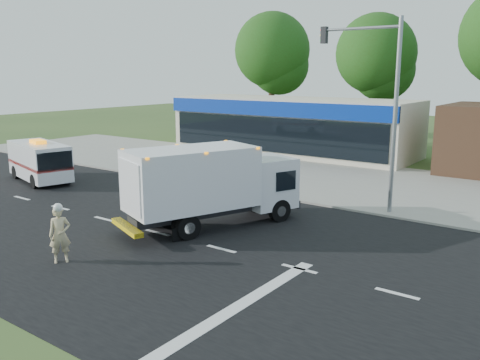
# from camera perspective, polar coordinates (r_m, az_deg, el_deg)

# --- Properties ---
(ground) EXTENTS (120.00, 120.00, 0.00)m
(ground) POSITION_cam_1_polar(r_m,az_deg,el_deg) (17.24, -2.10, -7.79)
(ground) COLOR #385123
(ground) RESTS_ON ground
(road_asphalt) EXTENTS (60.00, 14.00, 0.02)m
(road_asphalt) POSITION_cam_1_polar(r_m,az_deg,el_deg) (17.24, -2.10, -7.77)
(road_asphalt) COLOR black
(road_asphalt) RESTS_ON ground
(sidewalk) EXTENTS (60.00, 2.40, 0.12)m
(sidewalk) POSITION_cam_1_polar(r_m,az_deg,el_deg) (23.93, 10.14, -2.17)
(sidewalk) COLOR gray
(sidewalk) RESTS_ON ground
(parking_apron) EXTENTS (60.00, 9.00, 0.02)m
(parking_apron) POSITION_cam_1_polar(r_m,az_deg,el_deg) (29.15, 15.17, 0.03)
(parking_apron) COLOR gray
(parking_apron) RESTS_ON ground
(lane_markings) EXTENTS (55.20, 7.00, 0.01)m
(lane_markings) POSITION_cam_1_polar(r_m,az_deg,el_deg) (15.46, -1.25, -10.09)
(lane_markings) COLOR silver
(lane_markings) RESTS_ON road_asphalt
(ems_box_truck) EXTENTS (4.57, 7.36, 3.13)m
(ems_box_truck) POSITION_cam_1_polar(r_m,az_deg,el_deg) (19.27, -3.41, -0.10)
(ems_box_truck) COLOR black
(ems_box_truck) RESTS_ON ground
(emergency_worker) EXTENTS (0.72, 0.78, 1.91)m
(emergency_worker) POSITION_cam_1_polar(r_m,az_deg,el_deg) (16.77, -19.57, -5.70)
(emergency_worker) COLOR tan
(emergency_worker) RESTS_ON ground
(ambulance_van) EXTENTS (5.17, 3.01, 2.29)m
(ambulance_van) POSITION_cam_1_polar(r_m,az_deg,el_deg) (29.51, -21.52, 2.02)
(ambulance_van) COLOR silver
(ambulance_van) RESTS_ON ground
(retail_strip_mall) EXTENTS (18.00, 6.20, 4.00)m
(retail_strip_mall) POSITION_cam_1_polar(r_m,az_deg,el_deg) (38.01, 5.86, 6.13)
(retail_strip_mall) COLOR beige
(retail_strip_mall) RESTS_ON ground
(traffic_signal_pole) EXTENTS (3.51, 0.25, 8.00)m
(traffic_signal_pole) POSITION_cam_1_polar(r_m,az_deg,el_deg) (21.76, 15.54, 9.16)
(traffic_signal_pole) COLOR gray
(traffic_signal_pole) RESTS_ON ground
(background_trees) EXTENTS (36.77, 7.39, 12.10)m
(background_trees) POSITION_cam_1_polar(r_m,az_deg,el_deg) (42.35, 21.78, 13.23)
(background_trees) COLOR #332114
(background_trees) RESTS_ON ground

